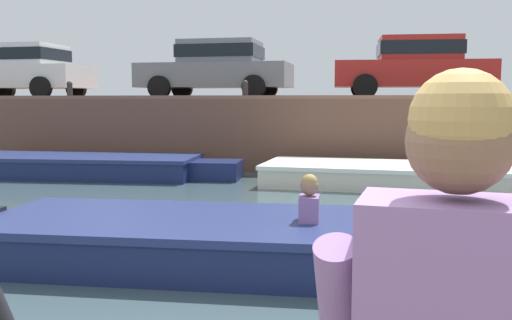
{
  "coord_description": "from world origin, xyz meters",
  "views": [
    {
      "loc": [
        0.85,
        -1.52,
        1.72
      ],
      "look_at": [
        -0.2,
        4.07,
        1.11
      ],
      "focal_mm": 40.0,
      "sensor_mm": 36.0,
      "label": 1
    }
  ],
  "objects_px": {
    "boat_moored_west_navy": "(93,166)",
    "car_centre_red": "(414,65)",
    "car_leftmost_white": "(23,69)",
    "mooring_bollard_mid": "(245,89)",
    "boat_moored_central_cream": "(427,177)",
    "motorboat_passing": "(258,242)",
    "mooring_bollard_west": "(70,89)",
    "car_left_inner_grey": "(217,67)"
  },
  "relations": [
    {
      "from": "car_left_inner_grey",
      "to": "car_centre_red",
      "type": "distance_m",
      "value": 5.14
    },
    {
      "from": "boat_moored_west_navy",
      "to": "mooring_bollard_mid",
      "type": "distance_m",
      "value": 3.96
    },
    {
      "from": "motorboat_passing",
      "to": "car_leftmost_white",
      "type": "bearing_deg",
      "value": 132.58
    },
    {
      "from": "motorboat_passing",
      "to": "mooring_bollard_west",
      "type": "relative_size",
      "value": 14.46
    },
    {
      "from": "boat_moored_central_cream",
      "to": "motorboat_passing",
      "type": "height_order",
      "value": "motorboat_passing"
    },
    {
      "from": "boat_moored_central_cream",
      "to": "car_left_inner_grey",
      "type": "xyz_separation_m",
      "value": [
        -5.14,
        3.61,
        2.36
      ]
    },
    {
      "from": "car_leftmost_white",
      "to": "mooring_bollard_mid",
      "type": "relative_size",
      "value": 8.95
    },
    {
      "from": "car_leftmost_white",
      "to": "boat_moored_west_navy",
      "type": "bearing_deg",
      "value": -41.78
    },
    {
      "from": "boat_moored_central_cream",
      "to": "mooring_bollard_west",
      "type": "bearing_deg",
      "value": 167.09
    },
    {
      "from": "motorboat_passing",
      "to": "car_centre_red",
      "type": "distance_m",
      "value": 9.92
    },
    {
      "from": "boat_moored_central_cream",
      "to": "car_left_inner_grey",
      "type": "relative_size",
      "value": 1.73
    },
    {
      "from": "boat_moored_west_navy",
      "to": "motorboat_passing",
      "type": "height_order",
      "value": "motorboat_passing"
    },
    {
      "from": "boat_moored_central_cream",
      "to": "mooring_bollard_west",
      "type": "distance_m",
      "value": 8.97
    },
    {
      "from": "motorboat_passing",
      "to": "mooring_bollard_west",
      "type": "distance_m",
      "value": 10.08
    },
    {
      "from": "mooring_bollard_mid",
      "to": "mooring_bollard_west",
      "type": "bearing_deg",
      "value": 180.0
    },
    {
      "from": "mooring_bollard_mid",
      "to": "car_left_inner_grey",
      "type": "bearing_deg",
      "value": 123.83
    },
    {
      "from": "boat_moored_central_cream",
      "to": "mooring_bollard_west",
      "type": "relative_size",
      "value": 15.85
    },
    {
      "from": "boat_moored_west_navy",
      "to": "boat_moored_central_cream",
      "type": "xyz_separation_m",
      "value": [
        7.16,
        -0.26,
        -0.02
      ]
    },
    {
      "from": "boat_moored_west_navy",
      "to": "mooring_bollard_west",
      "type": "distance_m",
      "value": 2.81
    },
    {
      "from": "car_centre_red",
      "to": "mooring_bollard_west",
      "type": "distance_m",
      "value": 8.75
    },
    {
      "from": "car_leftmost_white",
      "to": "mooring_bollard_west",
      "type": "xyz_separation_m",
      "value": [
        2.33,
        -1.64,
        -0.61
      ]
    },
    {
      "from": "car_leftmost_white",
      "to": "car_left_inner_grey",
      "type": "height_order",
      "value": "same"
    },
    {
      "from": "motorboat_passing",
      "to": "car_centre_red",
      "type": "height_order",
      "value": "car_centre_red"
    },
    {
      "from": "boat_moored_central_cream",
      "to": "mooring_bollard_west",
      "type": "height_order",
      "value": "mooring_bollard_west"
    },
    {
      "from": "car_left_inner_grey",
      "to": "mooring_bollard_west",
      "type": "bearing_deg",
      "value": -154.44
    },
    {
      "from": "mooring_bollard_west",
      "to": "boat_moored_west_navy",
      "type": "bearing_deg",
      "value": -50.27
    },
    {
      "from": "car_centre_red",
      "to": "mooring_bollard_west",
      "type": "xyz_separation_m",
      "value": [
        -8.58,
        -1.65,
        -0.61
      ]
    },
    {
      "from": "motorboat_passing",
      "to": "boat_moored_central_cream",
      "type": "bearing_deg",
      "value": 68.09
    },
    {
      "from": "car_leftmost_white",
      "to": "mooring_bollard_west",
      "type": "distance_m",
      "value": 2.91
    },
    {
      "from": "car_left_inner_grey",
      "to": "mooring_bollard_mid",
      "type": "relative_size",
      "value": 9.17
    },
    {
      "from": "boat_moored_central_cream",
      "to": "motorboat_passing",
      "type": "distance_m",
      "value": 6.19
    },
    {
      "from": "boat_moored_central_cream",
      "to": "mooring_bollard_mid",
      "type": "distance_m",
      "value": 4.82
    },
    {
      "from": "car_leftmost_white",
      "to": "car_centre_red",
      "type": "bearing_deg",
      "value": 0.03
    },
    {
      "from": "mooring_bollard_mid",
      "to": "car_leftmost_white",
      "type": "bearing_deg",
      "value": 166.55
    },
    {
      "from": "car_centre_red",
      "to": "mooring_bollard_mid",
      "type": "relative_size",
      "value": 8.87
    },
    {
      "from": "car_leftmost_white",
      "to": "mooring_bollard_mid",
      "type": "distance_m",
      "value": 7.09
    },
    {
      "from": "car_left_inner_grey",
      "to": "car_centre_red",
      "type": "xyz_separation_m",
      "value": [
        5.14,
        0.0,
        -0.0
      ]
    },
    {
      "from": "motorboat_passing",
      "to": "boat_moored_west_navy",
      "type": "bearing_deg",
      "value": 128.91
    },
    {
      "from": "car_left_inner_grey",
      "to": "mooring_bollard_west",
      "type": "height_order",
      "value": "car_left_inner_grey"
    },
    {
      "from": "car_leftmost_white",
      "to": "mooring_bollard_mid",
      "type": "height_order",
      "value": "car_leftmost_white"
    },
    {
      "from": "boat_moored_west_navy",
      "to": "car_centre_red",
      "type": "distance_m",
      "value": 8.24
    },
    {
      "from": "boat_moored_central_cream",
      "to": "mooring_bollard_west",
      "type": "xyz_separation_m",
      "value": [
        -8.57,
        1.97,
        1.75
      ]
    }
  ]
}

